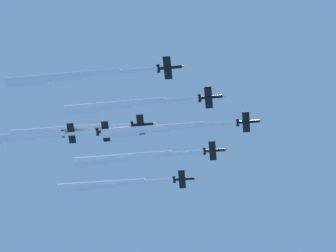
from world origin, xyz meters
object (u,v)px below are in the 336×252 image
(jet_port_outer, at_px, (56,131))
(jet_starboard_inner, at_px, (115,105))
(jet_lead, at_px, (152,129))
(jet_port_mid, at_px, (101,185))
(jet_port_inner, at_px, (122,158))
(jet_starboard_mid, at_px, (62,77))
(jet_starboard_outer, at_px, (17,138))

(jet_port_outer, bearing_deg, jet_starboard_inner, 54.53)
(jet_lead, relative_size, jet_port_mid, 1.05)
(jet_port_inner, xyz_separation_m, jet_starboard_inner, (29.79, -1.32, -1.49))
(jet_starboard_mid, bearing_deg, jet_port_mid, 170.50)
(jet_port_mid, xyz_separation_m, jet_starboard_outer, (26.69, -30.99, 0.74))
(jet_lead, relative_size, jet_starboard_mid, 0.96)
(jet_starboard_mid, distance_m, jet_starboard_outer, 38.18)
(jet_starboard_mid, bearing_deg, jet_starboard_inner, 126.29)
(jet_lead, relative_size, jet_port_inner, 0.99)
(jet_starboard_mid, relative_size, jet_starboard_outer, 1.06)
(jet_lead, height_order, jet_starboard_inner, jet_lead)
(jet_port_outer, relative_size, jet_starboard_outer, 0.95)
(jet_starboard_inner, bearing_deg, jet_port_inner, 177.46)
(jet_port_inner, height_order, jet_starboard_inner, jet_port_inner)
(jet_lead, distance_m, jet_starboard_inner, 18.98)
(jet_starboard_mid, bearing_deg, jet_port_outer, -168.81)
(jet_starboard_inner, distance_m, jet_port_outer, 29.44)
(jet_starboard_inner, relative_size, jet_port_mid, 1.02)
(jet_port_inner, bearing_deg, jet_port_mid, -148.86)
(jet_port_mid, bearing_deg, jet_starboard_mid, -9.50)
(jet_starboard_inner, relative_size, jet_starboard_mid, 0.93)
(jet_starboard_inner, xyz_separation_m, jet_starboard_outer, (-18.63, -39.05, 1.39))
(jet_port_outer, bearing_deg, jet_starboard_outer, -96.31)
(jet_lead, relative_size, jet_starboard_inner, 1.04)
(jet_starboard_outer, bearing_deg, jet_lead, 84.23)
(jet_starboard_inner, distance_m, jet_port_mid, 46.04)
(jet_lead, height_order, jet_port_outer, jet_port_outer)
(jet_lead, xyz_separation_m, jet_starboard_inner, (13.32, -13.48, -1.11))
(jet_port_inner, bearing_deg, jet_lead, 36.42)
(jet_starboard_outer, bearing_deg, jet_starboard_inner, 64.49)
(jet_lead, xyz_separation_m, jet_port_inner, (-16.47, -12.15, 0.38))
(jet_port_outer, bearing_deg, jet_port_inner, 117.11)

